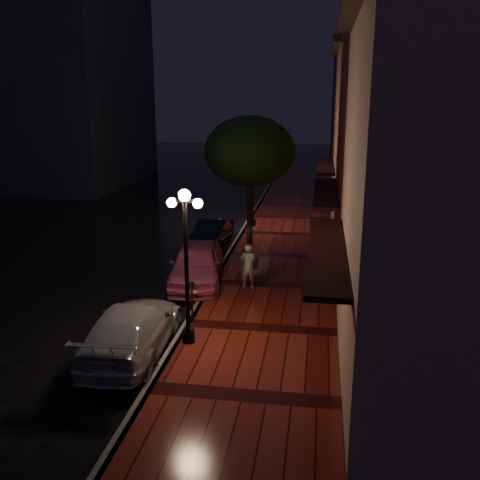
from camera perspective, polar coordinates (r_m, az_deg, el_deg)
The scene contains 15 objects.
ground at distance 19.90m, azimuth -3.00°, elevation -4.85°, with size 120.00×120.00×0.00m, color black.
sidewalk at distance 19.57m, azimuth 3.49°, elevation -4.98°, with size 4.50×60.00×0.15m, color #43100C.
curb at distance 19.87m, azimuth -3.00°, elevation -4.64°, with size 0.25×60.00×0.15m, color #595451.
storefront_near at distance 12.96m, azimuth 22.64°, elevation 2.61°, with size 5.00×8.00×8.50m, color gray.
storefront_mid at distance 20.59m, azimuth 17.80°, elevation 10.83°, with size 5.00×8.00×11.00m, color #511914.
storefront_far at distance 28.57m, azimuth 15.21°, elevation 10.04°, with size 5.00×8.00×9.00m, color #8C5951.
storefront_extra at distance 38.48m, azimuth 13.65°, elevation 12.08°, with size 5.00×12.00×10.00m, color #511914.
streetlamp_near at distance 14.38m, azimuth -5.76°, elevation -1.92°, with size 0.96×0.36×4.31m.
streetlamp_far at distance 27.84m, azimuth 1.36°, elevation 6.49°, with size 0.96×0.36×4.31m.
street_tree at distance 24.64m, azimuth 1.09°, elevation 9.21°, with size 4.16×4.16×5.80m.
pink_car at distance 19.88m, azimuth -4.66°, elevation -2.53°, with size 1.84×4.56×1.55m, color #CF557D.
navy_car at distance 24.81m, azimuth -3.04°, elevation 0.72°, with size 1.31×3.75×1.24m, color black.
silver_car at distance 14.95m, azimuth -11.47°, elevation -9.28°, with size 1.95×4.80×1.39m, color #A8A8AF.
woman_with_umbrella at distance 18.71m, azimuth 0.90°, elevation -0.81°, with size 0.95×0.96×2.28m.
parking_meter at distance 16.17m, azimuth -5.15°, elevation -6.16°, with size 0.14×0.12×1.31m.
Camera 1 is at (3.82, -18.30, 6.81)m, focal length 40.00 mm.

